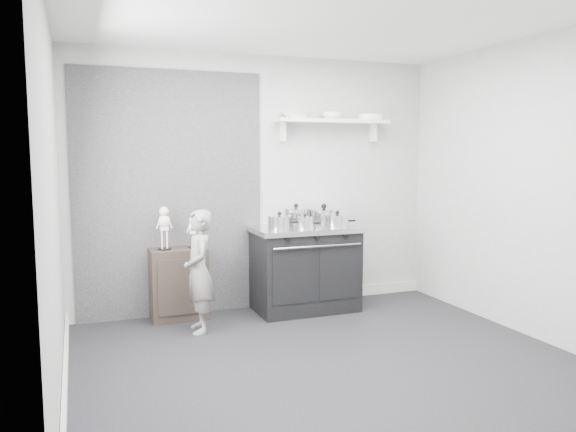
# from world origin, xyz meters

# --- Properties ---
(ground) EXTENTS (4.00, 4.00, 0.00)m
(ground) POSITION_xyz_m (0.00, 0.00, 0.00)
(ground) COLOR black
(ground) RESTS_ON ground
(room_shell) EXTENTS (4.02, 3.62, 2.71)m
(room_shell) POSITION_xyz_m (-0.09, 0.15, 1.64)
(room_shell) COLOR #9F9F9C
(room_shell) RESTS_ON ground
(wall_shelf) EXTENTS (1.30, 0.26, 0.24)m
(wall_shelf) POSITION_xyz_m (0.80, 1.68, 2.01)
(wall_shelf) COLOR white
(wall_shelf) RESTS_ON room_shell
(stove) EXTENTS (1.12, 0.70, 0.90)m
(stove) POSITION_xyz_m (0.40, 1.48, 0.45)
(stove) COLOR black
(stove) RESTS_ON ground
(side_cabinet) EXTENTS (0.56, 0.32, 0.72)m
(side_cabinet) POSITION_xyz_m (-0.92, 1.61, 0.36)
(side_cabinet) COLOR black
(side_cabinet) RESTS_ON ground
(child) EXTENTS (0.29, 0.43, 1.15)m
(child) POSITION_xyz_m (-0.81, 1.14, 0.58)
(child) COLOR gray
(child) RESTS_ON ground
(pot_front_left) EXTENTS (0.33, 0.24, 0.18)m
(pot_front_left) POSITION_xyz_m (0.08, 1.38, 0.97)
(pot_front_left) COLOR silver
(pot_front_left) RESTS_ON stove
(pot_back_left) EXTENTS (0.37, 0.28, 0.23)m
(pot_back_left) POSITION_xyz_m (0.35, 1.61, 0.99)
(pot_back_left) COLOR silver
(pot_back_left) RESTS_ON stove
(pot_back_right) EXTENTS (0.43, 0.34, 0.23)m
(pot_back_right) POSITION_xyz_m (0.65, 1.56, 0.99)
(pot_back_right) COLOR silver
(pot_back_right) RESTS_ON stove
(pot_front_right) EXTENTS (0.34, 0.25, 0.17)m
(pot_front_right) POSITION_xyz_m (0.70, 1.32, 0.97)
(pot_front_right) COLOR silver
(pot_front_right) RESTS_ON stove
(pot_front_center) EXTENTS (0.26, 0.17, 0.16)m
(pot_front_center) POSITION_xyz_m (0.32, 1.29, 0.96)
(pot_front_center) COLOR silver
(pot_front_center) RESTS_ON stove
(skeleton_full) EXTENTS (0.14, 0.09, 0.49)m
(skeleton_full) POSITION_xyz_m (-1.05, 1.61, 0.97)
(skeleton_full) COLOR white
(skeleton_full) RESTS_ON side_cabinet
(skeleton_torso) EXTENTS (0.10, 0.07, 0.36)m
(skeleton_torso) POSITION_xyz_m (-0.77, 1.61, 0.90)
(skeleton_torso) COLOR white
(skeleton_torso) RESTS_ON side_cabinet
(bowl_large) EXTENTS (0.30, 0.30, 0.07)m
(bowl_large) POSITION_xyz_m (0.37, 1.67, 2.08)
(bowl_large) COLOR white
(bowl_large) RESTS_ON wall_shelf
(bowl_small) EXTENTS (0.23, 0.23, 0.07)m
(bowl_small) POSITION_xyz_m (0.80, 1.67, 2.08)
(bowl_small) COLOR white
(bowl_small) RESTS_ON wall_shelf
(plate_stack) EXTENTS (0.28, 0.28, 0.06)m
(plate_stack) POSITION_xyz_m (1.27, 1.67, 2.07)
(plate_stack) COLOR white
(plate_stack) RESTS_ON wall_shelf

